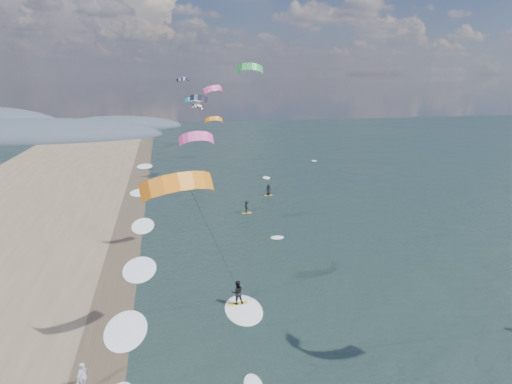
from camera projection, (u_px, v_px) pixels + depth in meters
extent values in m
plane|color=black|center=(319.00, 367.00, 23.94)|extent=(260.00, 260.00, 0.00)
cube|color=#382D23|center=(113.00, 301.00, 30.92)|extent=(3.00, 240.00, 0.00)
ellipsoid|color=#3D4756|center=(36.00, 138.00, 110.03)|extent=(64.00, 24.00, 10.00)
ellipsoid|color=#3D4756|center=(116.00, 127.00, 132.55)|extent=(40.00, 18.00, 7.00)
cube|color=gold|center=(237.00, 304.00, 30.44)|extent=(1.40, 0.43, 0.06)
imported|color=black|center=(237.00, 292.00, 30.19)|extent=(0.88, 0.69, 1.78)
ellipsoid|color=white|center=(244.00, 310.00, 29.75)|extent=(2.60, 4.20, 0.12)
cylinder|color=black|center=(216.00, 244.00, 25.67)|extent=(0.02, 0.02, 11.69)
cube|color=gold|center=(247.00, 213.00, 50.50)|extent=(1.10, 0.35, 0.05)
imported|color=black|center=(247.00, 207.00, 50.29)|extent=(0.73, 1.06, 1.50)
cube|color=gold|center=(268.00, 195.00, 57.93)|extent=(1.10, 0.35, 0.05)
imported|color=black|center=(268.00, 190.00, 57.73)|extent=(0.74, 0.49, 1.49)
cube|color=gold|center=(197.00, 187.00, 61.88)|extent=(1.10, 0.35, 0.05)
imported|color=black|center=(197.00, 182.00, 61.65)|extent=(0.74, 0.61, 1.73)
ellipsoid|color=white|center=(127.00, 330.00, 27.40)|extent=(2.40, 5.40, 0.11)
ellipsoid|color=white|center=(135.00, 270.00, 35.88)|extent=(2.40, 5.40, 0.11)
ellipsoid|color=white|center=(140.00, 226.00, 46.24)|extent=(2.40, 5.40, 0.11)
ellipsoid|color=white|center=(145.00, 192.00, 59.44)|extent=(2.40, 5.40, 0.11)
ellipsoid|color=white|center=(148.00, 166.00, 76.40)|extent=(2.40, 5.40, 0.11)
imported|color=silver|center=(83.00, 378.00, 21.81)|extent=(0.76, 1.09, 1.72)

